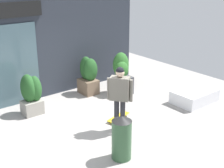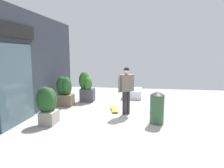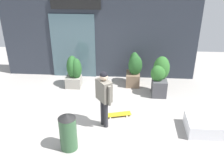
{
  "view_description": "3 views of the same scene",
  "coord_description": "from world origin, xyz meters",
  "px_view_note": "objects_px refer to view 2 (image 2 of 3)",
  "views": [
    {
      "loc": [
        -4.18,
        -5.99,
        3.94
      ],
      "look_at": [
        0.68,
        0.13,
        1.07
      ],
      "focal_mm": 50.4,
      "sensor_mm": 36.0,
      "label": 1
    },
    {
      "loc": [
        -6.5,
        -0.96,
        2.17
      ],
      "look_at": [
        0.68,
        0.13,
        1.07
      ],
      "focal_mm": 32.09,
      "sensor_mm": 36.0,
      "label": 2
    },
    {
      "loc": [
        1.15,
        -6.57,
        4.53
      ],
      "look_at": [
        0.68,
        0.13,
        1.07
      ],
      "focal_mm": 41.92,
      "sensor_mm": 36.0,
      "label": 3
    }
  ],
  "objects_px": {
    "planter_box_left": "(65,91)",
    "skateboarder": "(126,86)",
    "planter_box_mid": "(86,86)",
    "skateboard": "(114,109)",
    "trash_bin": "(157,107)",
    "planter_box_right": "(48,104)"
  },
  "relations": [
    {
      "from": "planter_box_mid",
      "to": "planter_box_right",
      "type": "bearing_deg",
      "value": 173.01
    },
    {
      "from": "planter_box_mid",
      "to": "skateboard",
      "type": "bearing_deg",
      "value": -132.46
    },
    {
      "from": "skateboarder",
      "to": "planter_box_left",
      "type": "height_order",
      "value": "skateboarder"
    },
    {
      "from": "skateboarder",
      "to": "planter_box_mid",
      "type": "xyz_separation_m",
      "value": [
        1.72,
        1.96,
        -0.35
      ]
    },
    {
      "from": "skateboarder",
      "to": "trash_bin",
      "type": "bearing_deg",
      "value": -165.17
    },
    {
      "from": "planter_box_right",
      "to": "planter_box_mid",
      "type": "relative_size",
      "value": 0.86
    },
    {
      "from": "planter_box_left",
      "to": "planter_box_right",
      "type": "height_order",
      "value": "planter_box_left"
    },
    {
      "from": "planter_box_right",
      "to": "trash_bin",
      "type": "bearing_deg",
      "value": -81.09
    },
    {
      "from": "planter_box_left",
      "to": "planter_box_mid",
      "type": "height_order",
      "value": "planter_box_mid"
    },
    {
      "from": "skateboarder",
      "to": "trash_bin",
      "type": "xyz_separation_m",
      "value": [
        -0.8,
        -1.03,
        -0.54
      ]
    },
    {
      "from": "planter_box_left",
      "to": "trash_bin",
      "type": "bearing_deg",
      "value": -114.21
    },
    {
      "from": "skateboard",
      "to": "planter_box_left",
      "type": "height_order",
      "value": "planter_box_left"
    },
    {
      "from": "planter_box_left",
      "to": "planter_box_right",
      "type": "bearing_deg",
      "value": -171.98
    },
    {
      "from": "skateboarder",
      "to": "planter_box_mid",
      "type": "bearing_deg",
      "value": 11.63
    },
    {
      "from": "skateboarder",
      "to": "skateboard",
      "type": "height_order",
      "value": "skateboarder"
    },
    {
      "from": "planter_box_right",
      "to": "skateboard",
      "type": "bearing_deg",
      "value": -47.59
    },
    {
      "from": "planter_box_mid",
      "to": "planter_box_left",
      "type": "bearing_deg",
      "value": 141.91
    },
    {
      "from": "planter_box_right",
      "to": "trash_bin",
      "type": "distance_m",
      "value": 3.41
    },
    {
      "from": "planter_box_left",
      "to": "skateboarder",
      "type": "bearing_deg",
      "value": -107.79
    },
    {
      "from": "skateboarder",
      "to": "planter_box_right",
      "type": "bearing_deg",
      "value": 82.43
    },
    {
      "from": "trash_bin",
      "to": "skateboard",
      "type": "bearing_deg",
      "value": 52.39
    },
    {
      "from": "skateboard",
      "to": "trash_bin",
      "type": "height_order",
      "value": "trash_bin"
    }
  ]
}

